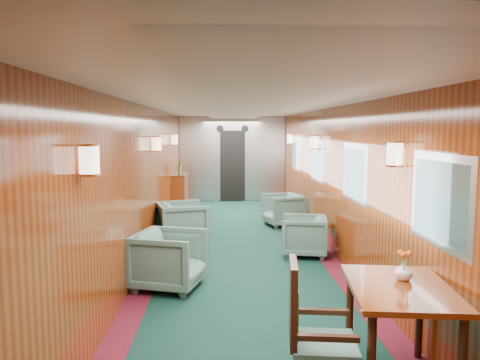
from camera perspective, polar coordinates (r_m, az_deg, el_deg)
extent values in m
plane|color=#0C2E25|center=(7.59, 0.28, -9.39)|extent=(12.00, 12.00, 0.00)
cube|color=silver|center=(7.31, 0.29, 8.63)|extent=(3.00, 12.00, 0.10)
cube|color=silver|center=(7.31, 0.29, 8.71)|extent=(1.20, 12.00, 0.06)
cube|color=maroon|center=(13.33, -0.93, 2.62)|extent=(3.00, 0.10, 2.40)
cube|color=maroon|center=(7.44, -11.34, -0.41)|extent=(0.10, 12.00, 2.40)
cube|color=maroon|center=(7.58, 11.70, -0.29)|extent=(0.10, 12.00, 2.40)
cube|color=#480E1A|center=(7.65, -10.01, -9.35)|extent=(0.30, 12.00, 0.01)
cube|color=#480E1A|center=(7.77, 10.41, -9.11)|extent=(0.30, 12.00, 0.01)
cube|color=#AEB0B6|center=(13.25, -0.92, 2.60)|extent=(2.98, 0.12, 2.38)
cube|color=black|center=(13.18, -0.91, 1.71)|extent=(0.70, 0.06, 2.00)
cylinder|color=black|center=(13.15, -2.46, 6.27)|extent=(0.20, 0.04, 0.20)
cylinder|color=black|center=(13.17, 0.61, 6.28)|extent=(0.20, 0.04, 0.20)
cube|color=#B5B8BC|center=(4.26, 23.15, -2.32)|extent=(0.02, 1.10, 0.80)
cube|color=#3D5C5C|center=(4.26, 23.05, -2.32)|extent=(0.01, 0.96, 0.66)
cube|color=#B5B8BC|center=(6.59, 13.77, 0.87)|extent=(0.02, 1.10, 0.80)
cube|color=#3D5C5C|center=(6.59, 13.70, 0.87)|extent=(0.01, 0.96, 0.66)
cube|color=#B5B8BC|center=(9.01, 9.35, 2.38)|extent=(0.02, 1.10, 0.80)
cube|color=#3D5C5C|center=(9.01, 9.30, 2.38)|extent=(0.01, 0.96, 0.66)
cube|color=#B5B8BC|center=(11.46, 6.81, 3.23)|extent=(0.02, 1.10, 0.80)
cube|color=#3D5C5C|center=(11.46, 6.77, 3.23)|extent=(0.01, 0.96, 0.66)
cylinder|color=beige|center=(3.95, -17.92, 2.35)|extent=(0.16, 0.16, 0.24)
cylinder|color=#B07631|center=(3.96, -17.86, 0.62)|extent=(0.17, 0.17, 0.02)
cylinder|color=beige|center=(4.92, 18.37, 3.05)|extent=(0.16, 0.16, 0.24)
cylinder|color=#B07631|center=(4.93, 18.32, 1.66)|extent=(0.17, 0.17, 0.02)
cylinder|color=beige|center=(7.87, -10.15, 4.36)|extent=(0.16, 0.16, 0.24)
cylinder|color=#B07631|center=(7.88, -10.13, 3.49)|extent=(0.17, 0.17, 0.02)
cylinder|color=beige|center=(8.78, 9.08, 4.57)|extent=(0.16, 0.16, 0.24)
cylinder|color=#B07631|center=(8.78, 9.07, 3.79)|extent=(0.17, 0.17, 0.02)
cylinder|color=beige|center=(10.85, -8.03, 4.90)|extent=(0.16, 0.16, 0.24)
cylinder|color=#B07631|center=(10.86, -8.02, 4.27)|extent=(0.17, 0.17, 0.02)
cylinder|color=beige|center=(11.73, 6.16, 5.02)|extent=(0.16, 0.16, 0.24)
cylinder|color=#B07631|center=(11.73, 6.15, 4.44)|extent=(0.17, 0.17, 0.02)
cube|color=maroon|center=(3.98, 18.93, -12.38)|extent=(0.89, 1.18, 0.04)
cylinder|color=#32170B|center=(4.49, 13.23, -15.60)|extent=(0.07, 0.07, 0.78)
cylinder|color=#32170B|center=(4.62, 21.04, -15.20)|extent=(0.07, 0.07, 0.78)
cube|color=#1B403C|center=(3.70, 10.24, -19.17)|extent=(0.52, 0.52, 0.06)
cube|color=#32170B|center=(3.56, 6.50, -14.52)|extent=(0.10, 0.43, 0.61)
cube|color=#1B403C|center=(3.58, 6.90, -15.43)|extent=(0.06, 0.32, 0.36)
cube|color=#32170B|center=(3.42, 10.70, -18.39)|extent=(0.43, 0.10, 0.04)
cube|color=#32170B|center=(3.85, 9.93, -15.52)|extent=(0.43, 0.10, 0.04)
cube|color=maroon|center=(11.56, -7.34, -1.62)|extent=(0.31, 1.05, 0.94)
cube|color=#32170B|center=(11.50, -7.32, 0.71)|extent=(0.33, 1.07, 0.02)
cylinder|color=#264D30|center=(11.23, -7.39, 1.19)|extent=(0.07, 0.07, 0.22)
cylinder|color=#264D30|center=(11.59, -7.24, 1.50)|extent=(0.06, 0.06, 0.28)
cylinder|color=#B07631|center=(11.81, -7.15, 1.34)|extent=(0.08, 0.08, 0.18)
imported|color=silver|center=(4.09, 19.34, -10.42)|extent=(0.18, 0.18, 0.15)
imported|color=#1B403C|center=(6.15, -8.59, -9.59)|extent=(1.01, 0.99, 0.75)
imported|color=#1B403C|center=(8.40, -7.02, -5.24)|extent=(1.03, 1.01, 0.76)
imported|color=#1B403C|center=(7.68, 7.79, -6.75)|extent=(0.83, 0.81, 0.65)
imported|color=#1B403C|center=(9.96, 5.23, -3.64)|extent=(0.91, 0.89, 0.68)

